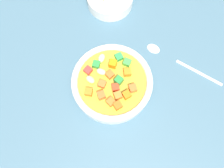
# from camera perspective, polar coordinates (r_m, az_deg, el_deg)

# --- Properties ---
(ground_plane) EXTENTS (1.40, 1.40, 0.02)m
(ground_plane) POSITION_cam_1_polar(r_m,az_deg,el_deg) (0.60, 0.00, -0.94)
(ground_plane) COLOR #42667A
(soup_bowl_main) EXTENTS (0.18, 0.18, 0.06)m
(soup_bowl_main) POSITION_cam_1_polar(r_m,az_deg,el_deg) (0.57, -0.01, 0.14)
(soup_bowl_main) COLOR white
(soup_bowl_main) RESTS_ON ground_plane
(spoon) EXTENTS (0.11, 0.18, 0.01)m
(spoon) POSITION_cam_1_polar(r_m,az_deg,el_deg) (0.63, 13.99, 5.20)
(spoon) COLOR silver
(spoon) RESTS_ON ground_plane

